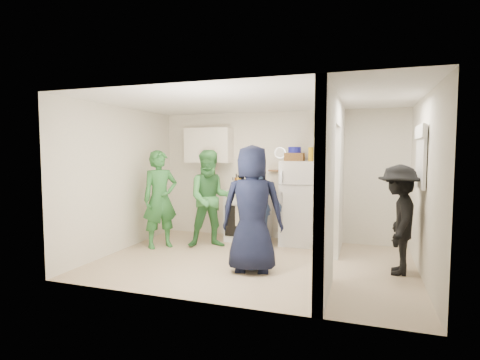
# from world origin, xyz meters

# --- Properties ---
(floor) EXTENTS (4.80, 4.80, 0.00)m
(floor) POSITION_xyz_m (0.00, 0.00, 0.00)
(floor) COLOR tan
(floor) RESTS_ON ground
(wall_back) EXTENTS (4.80, 0.00, 4.80)m
(wall_back) POSITION_xyz_m (0.00, 1.70, 1.25)
(wall_back) COLOR silver
(wall_back) RESTS_ON floor
(wall_front) EXTENTS (4.80, 0.00, 4.80)m
(wall_front) POSITION_xyz_m (0.00, -1.70, 1.25)
(wall_front) COLOR silver
(wall_front) RESTS_ON floor
(wall_left) EXTENTS (0.00, 3.40, 3.40)m
(wall_left) POSITION_xyz_m (-2.40, 0.00, 1.25)
(wall_left) COLOR silver
(wall_left) RESTS_ON floor
(wall_right) EXTENTS (0.00, 3.40, 3.40)m
(wall_right) POSITION_xyz_m (2.40, 0.00, 1.25)
(wall_right) COLOR silver
(wall_right) RESTS_ON floor
(ceiling) EXTENTS (4.80, 4.80, 0.00)m
(ceiling) POSITION_xyz_m (0.00, 0.00, 2.50)
(ceiling) COLOR white
(ceiling) RESTS_ON wall_back
(partition_pier_back) EXTENTS (0.12, 1.20, 2.50)m
(partition_pier_back) POSITION_xyz_m (1.20, 1.10, 1.25)
(partition_pier_back) COLOR silver
(partition_pier_back) RESTS_ON floor
(partition_pier_front) EXTENTS (0.12, 1.20, 2.50)m
(partition_pier_front) POSITION_xyz_m (1.20, -1.10, 1.25)
(partition_pier_front) COLOR silver
(partition_pier_front) RESTS_ON floor
(partition_header) EXTENTS (0.12, 1.00, 0.40)m
(partition_header) POSITION_xyz_m (1.20, 0.00, 2.30)
(partition_header) COLOR silver
(partition_header) RESTS_ON partition_pier_back
(stove) EXTENTS (0.83, 0.69, 0.98)m
(stove) POSITION_xyz_m (-0.50, 1.37, 0.49)
(stove) COLOR white
(stove) RESTS_ON floor
(upper_cabinet) EXTENTS (0.95, 0.34, 0.70)m
(upper_cabinet) POSITION_xyz_m (-1.40, 1.52, 1.85)
(upper_cabinet) COLOR silver
(upper_cabinet) RESTS_ON wall_back
(fridge) EXTENTS (0.64, 0.62, 1.55)m
(fridge) POSITION_xyz_m (0.48, 1.34, 0.78)
(fridge) COLOR silver
(fridge) RESTS_ON floor
(wicker_basket) EXTENTS (0.35, 0.25, 0.15)m
(wicker_basket) POSITION_xyz_m (0.38, 1.39, 1.63)
(wicker_basket) COLOR brown
(wicker_basket) RESTS_ON fridge
(blue_bowl) EXTENTS (0.24, 0.24, 0.11)m
(blue_bowl) POSITION_xyz_m (0.38, 1.39, 1.76)
(blue_bowl) COLOR navy
(blue_bowl) RESTS_ON wicker_basket
(yellow_cup_stack_top) EXTENTS (0.09, 0.09, 0.25)m
(yellow_cup_stack_top) POSITION_xyz_m (0.70, 1.24, 1.68)
(yellow_cup_stack_top) COLOR gold
(yellow_cup_stack_top) RESTS_ON fridge
(wall_clock) EXTENTS (0.22, 0.02, 0.22)m
(wall_clock) POSITION_xyz_m (0.05, 1.68, 1.70)
(wall_clock) COLOR white
(wall_clock) RESTS_ON wall_back
(spice_shelf) EXTENTS (0.35, 0.08, 0.03)m
(spice_shelf) POSITION_xyz_m (0.00, 1.65, 1.35)
(spice_shelf) COLOR olive
(spice_shelf) RESTS_ON wall_back
(nook_window) EXTENTS (0.03, 0.70, 0.80)m
(nook_window) POSITION_xyz_m (2.38, 0.20, 1.65)
(nook_window) COLOR black
(nook_window) RESTS_ON wall_right
(nook_window_frame) EXTENTS (0.04, 0.76, 0.86)m
(nook_window_frame) POSITION_xyz_m (2.36, 0.20, 1.65)
(nook_window_frame) COLOR white
(nook_window_frame) RESTS_ON wall_right
(nook_valance) EXTENTS (0.04, 0.82, 0.18)m
(nook_valance) POSITION_xyz_m (2.34, 0.20, 2.00)
(nook_valance) COLOR white
(nook_valance) RESTS_ON wall_right
(yellow_cup_stack_stove) EXTENTS (0.09, 0.09, 0.25)m
(yellow_cup_stack_stove) POSITION_xyz_m (-0.62, 1.15, 1.11)
(yellow_cup_stack_stove) COLOR #FFAD15
(yellow_cup_stack_stove) RESTS_ON stove
(red_cup) EXTENTS (0.09, 0.09, 0.12)m
(red_cup) POSITION_xyz_m (-0.28, 1.17, 1.04)
(red_cup) COLOR red
(red_cup) RESTS_ON stove
(person_green_left) EXTENTS (0.73, 0.76, 1.75)m
(person_green_left) POSITION_xyz_m (-1.84, 0.34, 0.87)
(person_green_left) COLOR #2B6C34
(person_green_left) RESTS_ON floor
(person_green_center) EXTENTS (1.07, 0.99, 1.76)m
(person_green_center) POSITION_xyz_m (-0.99, 0.66, 0.88)
(person_green_center) COLOR #387E37
(person_green_center) RESTS_ON floor
(person_denim) EXTENTS (0.96, 0.59, 1.53)m
(person_denim) POSITION_xyz_m (-0.13, 0.76, 0.77)
(person_denim) COLOR #3A4880
(person_denim) RESTS_ON floor
(person_navy) EXTENTS (0.99, 0.74, 1.82)m
(person_navy) POSITION_xyz_m (0.12, -0.45, 0.91)
(person_navy) COLOR black
(person_navy) RESTS_ON floor
(person_nook) EXTENTS (0.65, 1.04, 1.55)m
(person_nook) POSITION_xyz_m (2.10, 0.12, 0.77)
(person_nook) COLOR black
(person_nook) RESTS_ON floor
(bottle_a) EXTENTS (0.07, 0.07, 0.30)m
(bottle_a) POSITION_xyz_m (-0.80, 1.51, 1.13)
(bottle_a) COLOR brown
(bottle_a) RESTS_ON stove
(bottle_b) EXTENTS (0.08, 0.08, 0.24)m
(bottle_b) POSITION_xyz_m (-0.70, 1.29, 1.11)
(bottle_b) COLOR #194D22
(bottle_b) RESTS_ON stove
(bottle_c) EXTENTS (0.06, 0.06, 0.28)m
(bottle_c) POSITION_xyz_m (-0.59, 1.52, 1.13)
(bottle_c) COLOR silver
(bottle_c) RESTS_ON stove
(bottle_d) EXTENTS (0.06, 0.06, 0.31)m
(bottle_d) POSITION_xyz_m (-0.47, 1.31, 1.14)
(bottle_d) COLOR #5D4510
(bottle_d) RESTS_ON stove
(bottle_e) EXTENTS (0.06, 0.06, 0.25)m
(bottle_e) POSITION_xyz_m (-0.39, 1.57, 1.11)
(bottle_e) COLOR #ABB3BE
(bottle_e) RESTS_ON stove
(bottle_f) EXTENTS (0.07, 0.07, 0.32)m
(bottle_f) POSITION_xyz_m (-0.33, 1.39, 1.15)
(bottle_f) COLOR #133614
(bottle_f) RESTS_ON stove
(bottle_g) EXTENTS (0.06, 0.06, 0.27)m
(bottle_g) POSITION_xyz_m (-0.23, 1.50, 1.12)
(bottle_g) COLOR olive
(bottle_g) RESTS_ON stove
(bottle_h) EXTENTS (0.06, 0.06, 0.25)m
(bottle_h) POSITION_xyz_m (-0.78, 1.26, 1.11)
(bottle_h) COLOR silver
(bottle_h) RESTS_ON stove
(bottle_i) EXTENTS (0.06, 0.06, 0.27)m
(bottle_i) POSITION_xyz_m (-0.45, 1.48, 1.12)
(bottle_i) COLOR #4A1D0C
(bottle_i) RESTS_ON stove
(bottle_j) EXTENTS (0.06, 0.06, 0.28)m
(bottle_j) POSITION_xyz_m (-0.18, 1.27, 1.12)
(bottle_j) COLOR #1E5920
(bottle_j) RESTS_ON stove
(bottle_k) EXTENTS (0.07, 0.07, 0.28)m
(bottle_k) POSITION_xyz_m (-0.73, 1.42, 1.12)
(bottle_k) COLOR olive
(bottle_k) RESTS_ON stove
(bottle_l) EXTENTS (0.07, 0.07, 0.26)m
(bottle_l) POSITION_xyz_m (-0.35, 1.22, 1.11)
(bottle_l) COLOR #A8AFB9
(bottle_l) RESTS_ON stove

